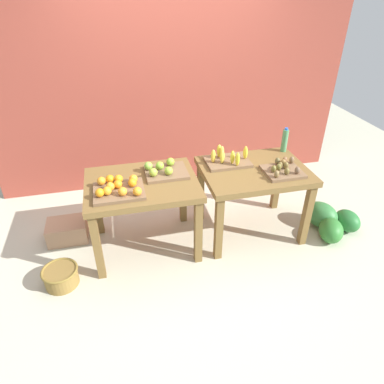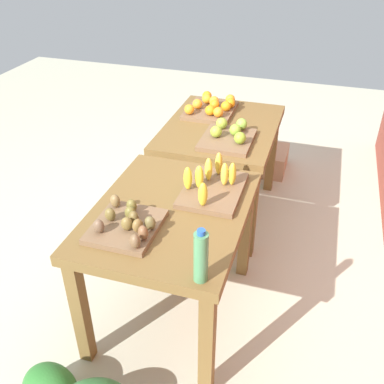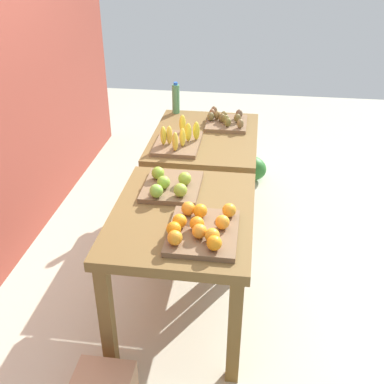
# 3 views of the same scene
# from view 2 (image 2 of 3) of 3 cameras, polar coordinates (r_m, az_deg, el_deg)

# --- Properties ---
(ground_plane) EXTENTS (8.00, 8.00, 0.00)m
(ground_plane) POSITION_cam_2_polar(r_m,az_deg,el_deg) (3.22, 0.90, -7.86)
(ground_plane) COLOR beige
(display_table_left) EXTENTS (1.04, 0.80, 0.76)m
(display_table_left) POSITION_cam_2_polar(r_m,az_deg,el_deg) (3.32, 3.76, 6.87)
(display_table_left) COLOR brown
(display_table_left) RESTS_ON ground_plane
(display_table_right) EXTENTS (1.04, 0.80, 0.76)m
(display_table_right) POSITION_cam_2_polar(r_m,az_deg,el_deg) (2.40, -2.79, -4.42)
(display_table_right) COLOR brown
(display_table_right) RESTS_ON ground_plane
(orange_bin) EXTENTS (0.44, 0.37, 0.11)m
(orange_bin) POSITION_cam_2_polar(r_m,az_deg,el_deg) (3.48, 2.57, 10.94)
(orange_bin) COLOR brown
(orange_bin) RESTS_ON display_table_left
(apple_bin) EXTENTS (0.42, 0.34, 0.11)m
(apple_bin) POSITION_cam_2_polar(r_m,az_deg,el_deg) (3.03, 4.77, 7.30)
(apple_bin) COLOR brown
(apple_bin) RESTS_ON display_table_left
(banana_crate) EXTENTS (0.44, 0.32, 0.17)m
(banana_crate) POSITION_cam_2_polar(r_m,az_deg,el_deg) (2.45, 2.64, 0.87)
(banana_crate) COLOR brown
(banana_crate) RESTS_ON display_table_right
(kiwi_bin) EXTENTS (0.36, 0.32, 0.10)m
(kiwi_bin) POSITION_cam_2_polar(r_m,az_deg,el_deg) (2.19, -8.44, -4.13)
(kiwi_bin) COLOR brown
(kiwi_bin) RESTS_ON display_table_right
(water_bottle) EXTENTS (0.06, 0.06, 0.27)m
(water_bottle) POSITION_cam_2_polar(r_m,az_deg,el_deg) (1.84, 1.16, -8.41)
(water_bottle) COLOR #4C8C59
(water_bottle) RESTS_ON display_table_right
(wicker_basket) EXTENTS (0.32, 0.32, 0.17)m
(wicker_basket) POSITION_cam_2_polar(r_m,az_deg,el_deg) (4.35, 1.64, 5.39)
(wicker_basket) COLOR olive
(wicker_basket) RESTS_ON ground_plane
(cardboard_produce_box) EXTENTS (0.40, 0.30, 0.21)m
(cardboard_produce_box) POSITION_cam_2_polar(r_m,az_deg,el_deg) (4.22, 10.11, 4.13)
(cardboard_produce_box) COLOR tan
(cardboard_produce_box) RESTS_ON ground_plane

